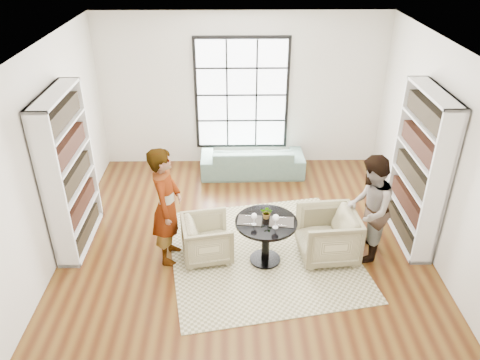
{
  "coord_description": "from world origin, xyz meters",
  "views": [
    {
      "loc": [
        -0.16,
        -5.71,
        4.43
      ],
      "look_at": [
        -0.07,
        0.4,
        0.99
      ],
      "focal_mm": 35.0,
      "sensor_mm": 36.0,
      "label": 1
    }
  ],
  "objects_px": {
    "pedestal_table": "(266,232)",
    "armchair_left": "(207,239)",
    "armchair_right": "(327,235)",
    "wine_glass_right": "(276,218)",
    "wine_glass_left": "(254,217)",
    "person_left": "(167,206)",
    "sofa": "(252,160)",
    "flower_centerpiece": "(267,212)",
    "person_right": "(369,209)"
  },
  "relations": [
    {
      "from": "wine_glass_left",
      "to": "flower_centerpiece",
      "type": "bearing_deg",
      "value": 40.41
    },
    {
      "from": "pedestal_table",
      "to": "wine_glass_right",
      "type": "bearing_deg",
      "value": -54.9
    },
    {
      "from": "pedestal_table",
      "to": "armchair_left",
      "type": "relative_size",
      "value": 1.24
    },
    {
      "from": "sofa",
      "to": "armchair_left",
      "type": "height_order",
      "value": "armchair_left"
    },
    {
      "from": "pedestal_table",
      "to": "armchair_left",
      "type": "distance_m",
      "value": 0.88
    },
    {
      "from": "armchair_left",
      "to": "armchair_right",
      "type": "xyz_separation_m",
      "value": [
        1.76,
        -0.01,
        0.05
      ]
    },
    {
      "from": "armchair_left",
      "to": "wine_glass_left",
      "type": "xyz_separation_m",
      "value": [
        0.67,
        -0.2,
        0.52
      ]
    },
    {
      "from": "sofa",
      "to": "wine_glass_left",
      "type": "bearing_deg",
      "value": 87.19
    },
    {
      "from": "armchair_right",
      "to": "person_left",
      "type": "distance_m",
      "value": 2.37
    },
    {
      "from": "pedestal_table",
      "to": "wine_glass_left",
      "type": "relative_size",
      "value": 4.73
    },
    {
      "from": "person_right",
      "to": "flower_centerpiece",
      "type": "relative_size",
      "value": 8.58
    },
    {
      "from": "wine_glass_left",
      "to": "flower_centerpiece",
      "type": "height_order",
      "value": "flower_centerpiece"
    },
    {
      "from": "wine_glass_left",
      "to": "sofa",
      "type": "bearing_deg",
      "value": 88.2
    },
    {
      "from": "person_right",
      "to": "pedestal_table",
      "type": "bearing_deg",
      "value": -65.94
    },
    {
      "from": "sofa",
      "to": "person_left",
      "type": "xyz_separation_m",
      "value": [
        -1.31,
        -2.6,
        0.6
      ]
    },
    {
      "from": "pedestal_table",
      "to": "wine_glass_left",
      "type": "distance_m",
      "value": 0.38
    },
    {
      "from": "sofa",
      "to": "person_right",
      "type": "height_order",
      "value": "person_right"
    },
    {
      "from": "armchair_left",
      "to": "person_right",
      "type": "height_order",
      "value": "person_right"
    },
    {
      "from": "pedestal_table",
      "to": "wine_glass_left",
      "type": "height_order",
      "value": "wine_glass_left"
    },
    {
      "from": "armchair_left",
      "to": "person_right",
      "type": "relative_size",
      "value": 0.43
    },
    {
      "from": "person_left",
      "to": "wine_glass_right",
      "type": "height_order",
      "value": "person_left"
    },
    {
      "from": "pedestal_table",
      "to": "person_right",
      "type": "height_order",
      "value": "person_right"
    },
    {
      "from": "armchair_right",
      "to": "person_left",
      "type": "bearing_deg",
      "value": -95.06
    },
    {
      "from": "sofa",
      "to": "person_left",
      "type": "distance_m",
      "value": 2.98
    },
    {
      "from": "person_right",
      "to": "wine_glass_right",
      "type": "xyz_separation_m",
      "value": [
        -1.35,
        -0.27,
        0.04
      ]
    },
    {
      "from": "pedestal_table",
      "to": "wine_glass_left",
      "type": "bearing_deg",
      "value": -154.35
    },
    {
      "from": "person_right",
      "to": "person_left",
      "type": "bearing_deg",
      "value": -70.36
    },
    {
      "from": "armchair_left",
      "to": "flower_centerpiece",
      "type": "relative_size",
      "value": 3.73
    },
    {
      "from": "armchair_right",
      "to": "pedestal_table",
      "type": "bearing_deg",
      "value": -88.05
    },
    {
      "from": "armchair_right",
      "to": "wine_glass_right",
      "type": "bearing_deg",
      "value": -76.09
    },
    {
      "from": "armchair_right",
      "to": "person_left",
      "type": "relative_size",
      "value": 0.46
    },
    {
      "from": "person_left",
      "to": "pedestal_table",
      "type": "bearing_deg",
      "value": -90.35
    },
    {
      "from": "pedestal_table",
      "to": "sofa",
      "type": "relative_size",
      "value": 0.44
    },
    {
      "from": "sofa",
      "to": "wine_glass_right",
      "type": "bearing_deg",
      "value": 93.01
    },
    {
      "from": "sofa",
      "to": "wine_glass_left",
      "type": "height_order",
      "value": "wine_glass_left"
    },
    {
      "from": "armchair_left",
      "to": "wine_glass_left",
      "type": "distance_m",
      "value": 0.87
    },
    {
      "from": "armchair_right",
      "to": "wine_glass_right",
      "type": "distance_m",
      "value": 0.97
    },
    {
      "from": "person_left",
      "to": "wine_glass_right",
      "type": "bearing_deg",
      "value": -96.03
    },
    {
      "from": "sofa",
      "to": "armchair_right",
      "type": "xyz_separation_m",
      "value": [
        1.0,
        -2.61,
        0.09
      ]
    },
    {
      "from": "pedestal_table",
      "to": "wine_glass_right",
      "type": "distance_m",
      "value": 0.4
    },
    {
      "from": "armchair_left",
      "to": "wine_glass_right",
      "type": "distance_m",
      "value": 1.14
    },
    {
      "from": "person_right",
      "to": "flower_centerpiece",
      "type": "height_order",
      "value": "person_right"
    },
    {
      "from": "pedestal_table",
      "to": "person_left",
      "type": "bearing_deg",
      "value": 175.22
    },
    {
      "from": "person_right",
      "to": "wine_glass_right",
      "type": "relative_size",
      "value": 7.64
    },
    {
      "from": "person_right",
      "to": "flower_centerpiece",
      "type": "distance_m",
      "value": 1.45
    },
    {
      "from": "sofa",
      "to": "flower_centerpiece",
      "type": "xyz_separation_m",
      "value": [
        0.1,
        -2.64,
        0.51
      ]
    },
    {
      "from": "sofa",
      "to": "wine_glass_right",
      "type": "distance_m",
      "value": 2.94
    },
    {
      "from": "person_left",
      "to": "flower_centerpiece",
      "type": "xyz_separation_m",
      "value": [
        1.41,
        -0.04,
        -0.09
      ]
    },
    {
      "from": "wine_glass_right",
      "to": "person_left",
      "type": "bearing_deg",
      "value": 169.55
    },
    {
      "from": "sofa",
      "to": "wine_glass_left",
      "type": "distance_m",
      "value": 2.86
    }
  ]
}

